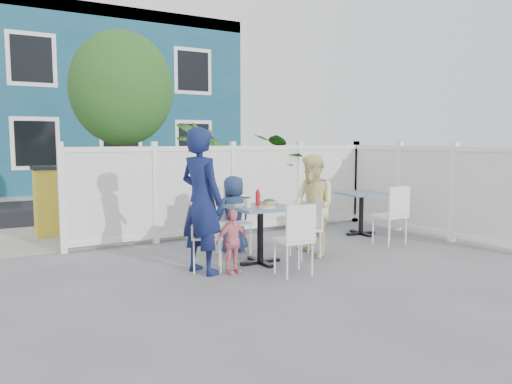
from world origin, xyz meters
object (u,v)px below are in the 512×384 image
chair_back (231,216)px  chair_left (201,230)px  man (202,201)px  woman (313,205)px  toddler (232,242)px  chair_right (310,223)px  utility_cabinet (54,202)px  main_table (260,219)px  chair_near (296,234)px  boy (234,214)px  spare_table (361,202)px

chair_back → chair_left: bearing=43.3°
man → woman: man is taller
chair_left → toddler: size_ratio=1.12×
chair_right → chair_left: bearing=91.6°
utility_cabinet → chair_right: size_ratio=1.39×
chair_right → woman: (0.08, 0.03, 0.26)m
chair_right → main_table: bearing=94.3°
utility_cabinet → chair_left: size_ratio=1.28×
main_table → chair_left: (-0.85, 0.11, -0.08)m
woman → toddler: woman is taller
main_table → chair_near: (0.06, -0.78, -0.09)m
chair_near → woman: bearing=48.5°
chair_back → man: bearing=47.0°
boy → toddler: 1.27m
utility_cabinet → chair_near: bearing=-63.9°
main_table → spare_table: (2.66, 0.89, -0.03)m
chair_right → woman: bearing=-61.8°
main_table → man: bearing=-178.1°
chair_back → toddler: 1.18m
spare_table → boy: (-2.63, -0.04, -0.01)m
utility_cabinet → toddler: utility_cabinet is taller
utility_cabinet → chair_back: bearing=-54.1°
toddler → chair_right: bearing=0.9°
main_table → man: size_ratio=0.43×
chair_left → chair_back: (0.81, 0.68, 0.03)m
main_table → toddler: bearing=-156.0°
main_table → chair_back: size_ratio=0.83×
man → woman: 1.81m
spare_table → chair_left: bearing=-167.4°
main_table → boy: size_ratio=0.69×
chair_left → chair_right: (1.67, -0.13, -0.04)m
chair_back → boy: size_ratio=0.83×
utility_cabinet → man: 3.90m
chair_left → chair_back: chair_back is taller
utility_cabinet → spare_table: utility_cabinet is taller
spare_table → man: size_ratio=0.43×
main_table → man: man is taller
boy → spare_table: bearing=176.5°
spare_table → chair_right: (-1.84, -0.91, -0.10)m
chair_back → woman: 1.23m
chair_back → toddler: size_ratio=1.18×
main_table → toddler: size_ratio=0.97×
chair_back → chair_near: bearing=97.0°
main_table → spare_table: main_table is taller
main_table → toddler: 0.66m
main_table → spare_table: bearing=18.4°
woman → boy: bearing=-130.3°
chair_right → man: man is taller
chair_left → man: (-0.04, -0.14, 0.40)m
boy → toddler: (-0.61, -1.10, -0.17)m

